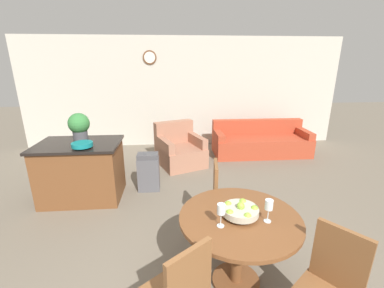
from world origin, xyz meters
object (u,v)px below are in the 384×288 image
Objects in this scene: wine_glass_right at (269,206)px; armchair at (180,151)px; dining_chair_far_side at (224,197)px; wine_glass_left at (221,210)px; couch at (260,142)px; fruit_bowl at (240,210)px; teal_bowl at (82,145)px; dining_chair_near_right at (330,286)px; trash_bin at (149,172)px; kitchen_island at (82,171)px; dining_table at (239,232)px; potted_plant at (79,125)px.

wine_glass_right reaches higher than armchair.
dining_chair_far_side is 1.03m from wine_glass_left.
fruit_bowl is at bearing -112.12° from couch.
wine_glass_right is 0.72× the size of teal_bowl.
dining_chair_far_side is at bearing -116.95° from couch.
dining_chair_near_right is 0.81× the size of armchair.
dining_chair_near_right reaches higher than trash_bin.
wine_glass_right is 0.33× the size of trash_bin.
fruit_bowl is (-0.02, -0.79, 0.30)m from dining_chair_far_side.
fruit_bowl is 1.56× the size of wine_glass_right.
couch is (2.50, 1.64, -0.05)m from trash_bin.
dining_chair_near_right is 4.50× the size of wine_glass_left.
teal_bowl reaches higher than wine_glass_left.
dining_chair_near_right is 3.06m from trash_bin.
dining_chair_near_right reaches higher than kitchen_island.
trash_bin is at bearing -133.31° from dining_chair_far_side.
fruit_bowl is at bearing 107.43° from dining_table.
kitchen_island reaches higher than dining_table.
wine_glass_left is 3.38m from armchair.
fruit_bowl is at bearing -45.47° from potted_plant.
kitchen_island is 0.59m from teal_bowl.
dining_table is at bearing -42.64° from kitchen_island.
dining_chair_near_right is 3.30m from teal_bowl.
teal_bowl reaches higher than couch.
dining_chair_far_side is at bearing -16.77° from dining_chair_near_right.
fruit_bowl is at bearing 156.95° from wine_glass_right.
dining_chair_far_side reaches higher than couch.
dining_chair_far_side is at bearing -100.37° from armchair.
kitchen_island is 3.97m from couch.
dining_table reaches higher than trash_bin.
dining_chair_far_side is 2.46m from armchair.
teal_bowl is (-1.90, 0.83, 0.46)m from dining_chair_far_side.
kitchen_island reaches higher than fruit_bowl.
kitchen_island is at bearing -161.49° from armchair.
kitchen_island is (-2.03, 1.87, -0.36)m from fruit_bowl.
wine_glass_right is 0.18× the size of armchair.
fruit_bowl is 2.48m from teal_bowl.
armchair is (1.58, 1.32, -0.17)m from kitchen_island.
trash_bin is at bearing -7.03° from dining_chair_near_right.
wine_glass_left is (-0.20, -0.13, 0.33)m from dining_table.
dining_chair_far_side is 2.12m from teal_bowl.
teal_bowl is at bearing -153.75° from armchair.
dining_table is at bearing 156.99° from wine_glass_right.
fruit_bowl is at bearing -103.48° from armchair.
dining_chair_near_right is 3.54m from kitchen_island.
potted_plant reaches higher than couch.
kitchen_island is at bearing 138.91° from wine_glass_right.
potted_plant is at bearing -155.72° from couch.
armchair is (-0.24, 3.32, -0.62)m from wine_glass_left.
dining_table is 2.98m from potted_plant.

